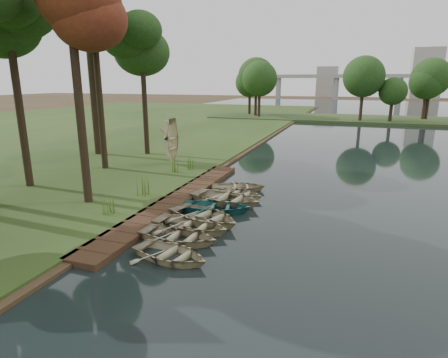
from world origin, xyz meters
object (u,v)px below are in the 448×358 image
(boardwalk, at_px, (177,200))
(rowboat_1, at_px, (178,234))
(rowboat_0, at_px, (171,252))
(rowboat_2, at_px, (190,223))
(stored_rowboat, at_px, (173,159))

(boardwalk, bearing_deg, rowboat_1, -63.06)
(boardwalk, height_order, rowboat_1, rowboat_1)
(rowboat_1, bearing_deg, rowboat_0, -160.80)
(boardwalk, relative_size, rowboat_2, 4.44)
(rowboat_1, bearing_deg, stored_rowboat, 31.11)
(rowboat_1, bearing_deg, boardwalk, 30.26)
(boardwalk, xyz_separation_m, rowboat_0, (2.84, -6.29, 0.22))
(rowboat_2, bearing_deg, stored_rowboat, 36.23)
(rowboat_0, xyz_separation_m, rowboat_2, (-0.44, 2.77, 0.05))
(rowboat_0, height_order, stored_rowboat, stored_rowboat)
(rowboat_2, relative_size, stored_rowboat, 1.03)
(boardwalk, bearing_deg, rowboat_0, -65.66)
(rowboat_1, distance_m, stored_rowboat, 13.99)
(boardwalk, relative_size, stored_rowboat, 4.57)
(stored_rowboat, bearing_deg, rowboat_1, -148.67)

